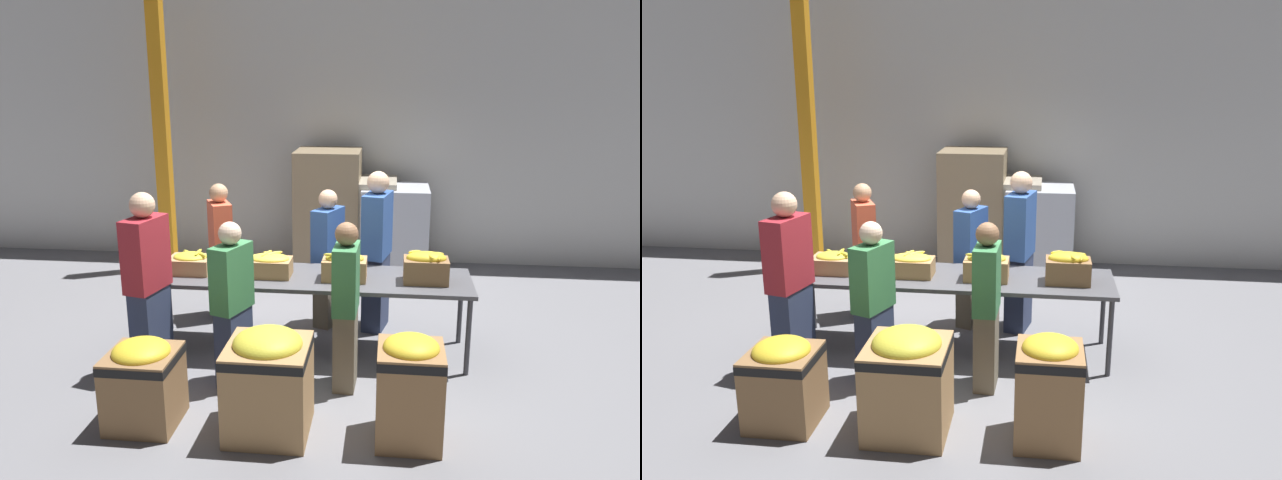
# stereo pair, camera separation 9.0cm
# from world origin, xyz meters

# --- Properties ---
(ground_plane) EXTENTS (30.00, 30.00, 0.00)m
(ground_plane) POSITION_xyz_m (0.00, 0.00, 0.00)
(ground_plane) COLOR slate
(wall_back) EXTENTS (16.00, 0.08, 4.00)m
(wall_back) POSITION_xyz_m (0.00, 3.31, 2.00)
(wall_back) COLOR silver
(wall_back) RESTS_ON ground_plane
(sorting_table) EXTENTS (3.28, 0.85, 0.81)m
(sorting_table) POSITION_xyz_m (0.00, 0.00, 0.76)
(sorting_table) COLOR #4C4C51
(sorting_table) RESTS_ON ground_plane
(banana_box_0) EXTENTS (0.43, 0.32, 0.23)m
(banana_box_0) POSITION_xyz_m (-1.18, -0.02, 0.91)
(banana_box_0) COLOR tan
(banana_box_0) RESTS_ON sorting_table
(banana_box_1) EXTENTS (0.43, 0.30, 0.25)m
(banana_box_1) POSITION_xyz_m (-0.36, -0.04, 0.92)
(banana_box_1) COLOR #A37A4C
(banana_box_1) RESTS_ON sorting_table
(banana_box_2) EXTENTS (0.43, 0.29, 0.29)m
(banana_box_2) POSITION_xyz_m (0.39, -0.06, 0.94)
(banana_box_2) COLOR #A37A4C
(banana_box_2) RESTS_ON sorting_table
(banana_box_3) EXTENTS (0.43, 0.29, 0.31)m
(banana_box_3) POSITION_xyz_m (1.18, -0.06, 0.96)
(banana_box_3) COLOR olive
(banana_box_3) RESTS_ON sorting_table
(volunteer_0) EXTENTS (0.34, 0.46, 1.53)m
(volunteer_0) POSITION_xyz_m (-0.56, -0.78, 0.76)
(volunteer_0) COLOR #2D3856
(volunteer_0) RESTS_ON ground_plane
(volunteer_1) EXTENTS (0.33, 0.51, 1.77)m
(volunteer_1) POSITION_xyz_m (0.68, 0.68, 0.88)
(volunteer_1) COLOR #2D3856
(volunteer_1) RESTS_ON ground_plane
(volunteer_2) EXTENTS (0.38, 0.47, 1.58)m
(volunteer_2) POSITION_xyz_m (-1.10, 0.82, 0.78)
(volunteer_2) COLOR #2D3856
(volunteer_2) RESTS_ON ground_plane
(volunteer_3) EXTENTS (0.33, 0.51, 1.74)m
(volunteer_3) POSITION_xyz_m (-1.40, -0.61, 0.87)
(volunteer_3) COLOR #2D3856
(volunteer_3) RESTS_ON ground_plane
(volunteer_4) EXTENTS (0.35, 0.46, 1.55)m
(volunteer_4) POSITION_xyz_m (0.15, 0.71, 0.77)
(volunteer_4) COLOR #6B604C
(volunteer_4) RESTS_ON ground_plane
(volunteer_5) EXTENTS (0.22, 0.42, 1.54)m
(volunteer_5) POSITION_xyz_m (0.45, -0.71, 0.76)
(volunteer_5) COLOR #6B604C
(volunteer_5) RESTS_ON ground_plane
(donation_bin_0) EXTENTS (0.55, 0.55, 0.73)m
(donation_bin_0) POSITION_xyz_m (-1.11, -1.53, 0.39)
(donation_bin_0) COLOR olive
(donation_bin_0) RESTS_ON ground_plane
(donation_bin_1) EXTENTS (0.64, 0.64, 0.87)m
(donation_bin_1) POSITION_xyz_m (-0.09, -1.53, 0.46)
(donation_bin_1) COLOR #A37A4C
(donation_bin_1) RESTS_ON ground_plane
(donation_bin_2) EXTENTS (0.50, 0.50, 0.87)m
(donation_bin_2) POSITION_xyz_m (1.01, -1.53, 0.46)
(donation_bin_2) COLOR olive
(donation_bin_2) RESTS_ON ground_plane
(support_pillar) EXTENTS (0.19, 0.19, 4.00)m
(support_pillar) POSITION_xyz_m (-2.37, 2.57, 2.00)
(support_pillar) COLOR orange
(support_pillar) RESTS_ON ground_plane
(pallet_stack_0) EXTENTS (0.96, 0.96, 1.75)m
(pallet_stack_0) POSITION_xyz_m (-0.05, 2.64, 0.86)
(pallet_stack_0) COLOR olive
(pallet_stack_0) RESTS_ON ground_plane
(pallet_stack_1) EXTENTS (0.94, 0.94, 1.35)m
(pallet_stack_1) POSITION_xyz_m (0.47, 2.65, 0.66)
(pallet_stack_1) COLOR olive
(pallet_stack_1) RESTS_ON ground_plane
(pallet_stack_2) EXTENTS (0.98, 0.98, 1.27)m
(pallet_stack_2) POSITION_xyz_m (0.88, 2.54, 0.63)
(pallet_stack_2) COLOR olive
(pallet_stack_2) RESTS_ON ground_plane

